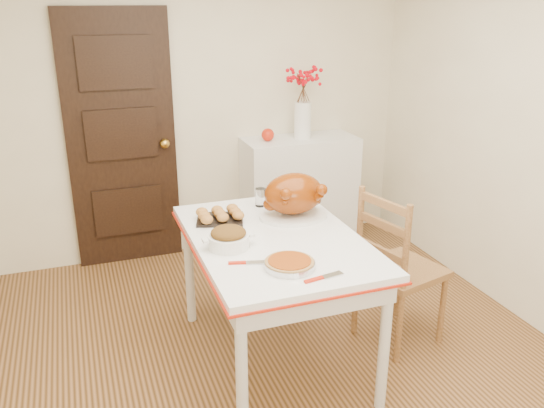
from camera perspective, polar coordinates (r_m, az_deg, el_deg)
name	(u,v)px	position (r m, az deg, el deg)	size (l,w,h in m)	color
floor	(292,376)	(3.49, 2.05, -17.08)	(3.50, 4.00, 0.00)	#442A0F
wall_back	(205,108)	(4.76, -6.82, 9.66)	(3.50, 0.00, 2.50)	#EEE5C3
door_back	(122,142)	(4.68, -15.03, 6.16)	(0.85, 0.06, 2.06)	black
sideboard	(299,192)	(4.98, 2.80, 1.21)	(0.98, 0.44, 0.98)	white
kitchen_table	(275,299)	(3.41, 0.29, -9.68)	(0.94, 1.38, 0.83)	white
chair_oak	(402,266)	(3.66, 13.05, -6.18)	(0.46, 0.46, 1.03)	#A26E44
berry_vase	(303,101)	(4.79, 3.17, 10.44)	(0.33, 0.33, 0.64)	white
apple	(268,135)	(4.73, -0.43, 7.05)	(0.11, 0.11, 0.11)	red
turkey_platter	(294,196)	(3.46, 2.22, 0.82)	(0.44, 0.35, 0.28)	#782401
pumpkin_pie	(290,263)	(2.85, 1.80, -5.99)	(0.26, 0.26, 0.05)	#8D370A
stuffing_dish	(229,238)	(3.07, -4.44, -3.44)	(0.29, 0.23, 0.11)	brown
rolls_tray	(220,215)	(3.44, -5.32, -1.13)	(0.28, 0.22, 0.07)	#B67234
pie_server	(324,277)	(2.77, 5.26, -7.39)	(0.22, 0.06, 0.01)	silver
carving_knife	(253,262)	(2.90, -1.96, -5.93)	(0.25, 0.06, 0.01)	silver
drinking_glass	(261,197)	(3.67, -1.18, 0.69)	(0.07, 0.07, 0.12)	white
shaker_pair	(294,197)	(3.74, 2.23, 0.75)	(0.08, 0.03, 0.08)	white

